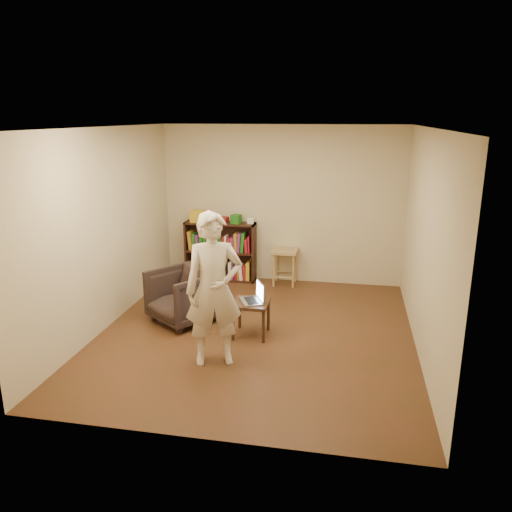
% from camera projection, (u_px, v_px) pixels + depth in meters
% --- Properties ---
extents(floor, '(4.50, 4.50, 0.00)m').
position_uv_depth(floor, '(256.00, 333.00, 6.50)').
color(floor, '#442F16').
rests_on(floor, ground).
extents(ceiling, '(4.50, 4.50, 0.00)m').
position_uv_depth(ceiling, '(256.00, 127.00, 5.79)').
color(ceiling, silver).
rests_on(ceiling, wall_back).
extents(wall_back, '(4.00, 0.00, 4.00)m').
position_uv_depth(wall_back, '(281.00, 205.00, 8.27)').
color(wall_back, beige).
rests_on(wall_back, floor).
extents(wall_left, '(0.00, 4.50, 4.50)m').
position_uv_depth(wall_left, '(106.00, 230.00, 6.50)').
color(wall_left, beige).
rests_on(wall_left, floor).
extents(wall_right, '(0.00, 4.50, 4.50)m').
position_uv_depth(wall_right, '(425.00, 244.00, 5.78)').
color(wall_right, beige).
rests_on(wall_right, floor).
extents(bookshelf, '(1.20, 0.30, 1.00)m').
position_uv_depth(bookshelf, '(221.00, 254.00, 8.54)').
color(bookshelf, black).
rests_on(bookshelf, floor).
extents(box_yellow, '(0.24, 0.18, 0.20)m').
position_uv_depth(box_yellow, '(198.00, 216.00, 8.39)').
color(box_yellow, gold).
rests_on(box_yellow, bookshelf).
extents(red_cloth, '(0.28, 0.21, 0.09)m').
position_uv_depth(red_cloth, '(220.00, 220.00, 8.35)').
color(red_cloth, maroon).
rests_on(red_cloth, bookshelf).
extents(box_green, '(0.18, 0.18, 0.15)m').
position_uv_depth(box_green, '(236.00, 219.00, 8.28)').
color(box_green, '#22691C').
rests_on(box_green, bookshelf).
extents(box_white, '(0.12, 0.12, 0.08)m').
position_uv_depth(box_white, '(251.00, 221.00, 8.29)').
color(box_white, white).
rests_on(box_white, bookshelf).
extents(stool, '(0.41, 0.41, 0.59)m').
position_uv_depth(stool, '(285.00, 257.00, 8.27)').
color(stool, '#A2834F').
rests_on(stool, floor).
extents(armchair, '(1.10, 1.10, 0.73)m').
position_uv_depth(armchair, '(183.00, 296.00, 6.79)').
color(armchair, '#2F241F').
rests_on(armchair, floor).
extents(side_table, '(0.45, 0.45, 0.46)m').
position_uv_depth(side_table, '(251.00, 307.00, 6.34)').
color(side_table, black).
rests_on(side_table, floor).
extents(laptop, '(0.37, 0.41, 0.25)m').
position_uv_depth(laptop, '(255.00, 297.00, 6.32)').
color(laptop, '#ADADB2').
rests_on(laptop, side_table).
extents(person, '(0.74, 0.61, 1.75)m').
position_uv_depth(person, '(214.00, 290.00, 5.52)').
color(person, beige).
rests_on(person, floor).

